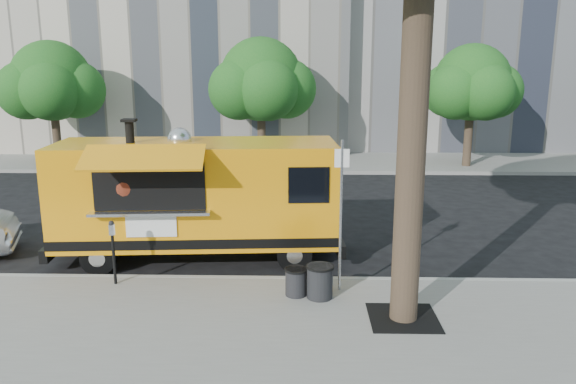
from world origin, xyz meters
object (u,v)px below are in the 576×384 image
trash_bin_right (320,281)px  parking_meter (113,245)px  food_truck (196,196)px  far_tree_b (261,80)px  far_tree_a (52,81)px  sign_post (341,207)px  far_tree_c (472,83)px  trash_bin_left (296,281)px

trash_bin_right → parking_meter: bearing=171.9°
food_truck → far_tree_b: bearing=82.8°
far_tree_a → sign_post: far_tree_a is taller
far_tree_a → far_tree_b: bearing=2.5°
sign_post → far_tree_a: bearing=129.8°
far_tree_b → parking_meter: bearing=-98.1°
far_tree_c → food_truck: 15.42m
far_tree_b → parking_meter: size_ratio=4.12×
trash_bin_right → trash_bin_left: bearing=166.6°
parking_meter → food_truck: bearing=54.9°
food_truck → trash_bin_left: food_truck is taller
parking_meter → trash_bin_right: size_ratio=2.07×
far_tree_b → food_truck: (-0.65, -12.13, -2.28)m
food_truck → far_tree_a: bearing=121.3°
far_tree_c → trash_bin_right: far_tree_c is taller
sign_post → food_truck: (-3.20, 2.12, -0.30)m
food_truck → parking_meter: bearing=-129.2°
far_tree_c → trash_bin_left: bearing=-117.2°
far_tree_c → trash_bin_left: far_tree_c is taller
far_tree_a → sign_post: bearing=-50.2°
food_truck → trash_bin_right: food_truck is taller
far_tree_c → sign_post: size_ratio=1.74×
far_tree_a → sign_post: size_ratio=1.79×
far_tree_c → sign_post: far_tree_c is taller
far_tree_a → trash_bin_right: 18.38m
trash_bin_right → far_tree_c: bearing=64.5°
far_tree_b → food_truck: size_ratio=0.81×
far_tree_b → sign_post: 14.61m
parking_meter → trash_bin_left: size_ratio=2.46×
far_tree_b → trash_bin_left: (1.70, -14.53, -3.39)m
far_tree_b → food_truck: bearing=-93.1°
food_truck → trash_bin_right: 3.91m
far_tree_b → sign_post: far_tree_b is taller
far_tree_a → parking_meter: bearing=-62.9°
far_tree_b → trash_bin_right: bearing=-81.6°
far_tree_b → trash_bin_right: size_ratio=8.51×
far_tree_c → far_tree_b: bearing=178.1°
trash_bin_right → sign_post: bearing=44.3°
sign_post → parking_meter: 4.64m
sign_post → trash_bin_left: sign_post is taller
far_tree_a → sign_post: 18.14m
sign_post → parking_meter: sign_post is taller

